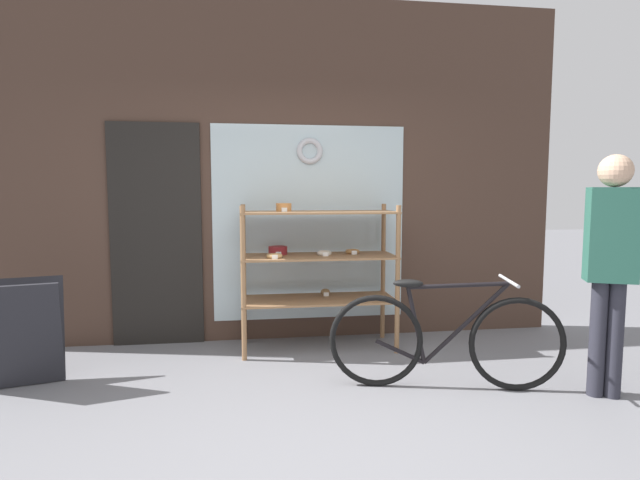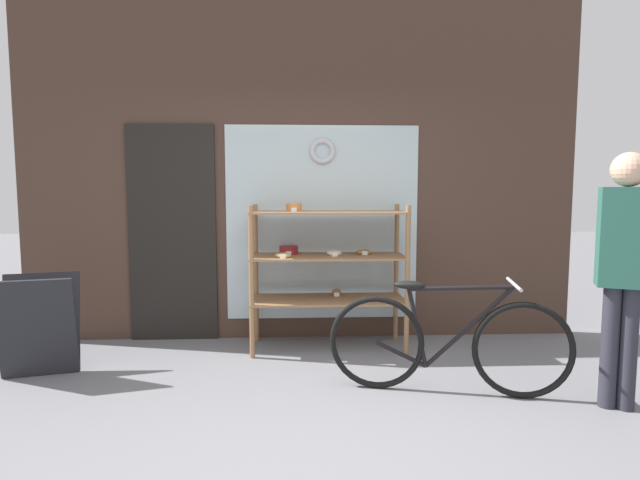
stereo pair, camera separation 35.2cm
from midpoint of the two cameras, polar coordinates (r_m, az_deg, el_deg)
ground_plane at (r=3.06m, az=2.03°, el=-22.90°), size 30.00×30.00×0.00m
storefront_facade at (r=4.93m, az=-0.45°, el=7.39°), size 5.45×0.13×3.31m
display_case at (r=4.59m, az=2.85°, el=-2.17°), size 1.41×0.53×1.35m
bicycle at (r=3.82m, az=16.95°, el=-11.23°), size 1.69×0.54×0.83m
sandwich_board at (r=4.48m, az=-27.51°, el=-8.72°), size 0.64×0.51×0.79m
pedestrian at (r=3.93m, az=33.68°, el=-1.84°), size 0.37×0.29×1.71m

